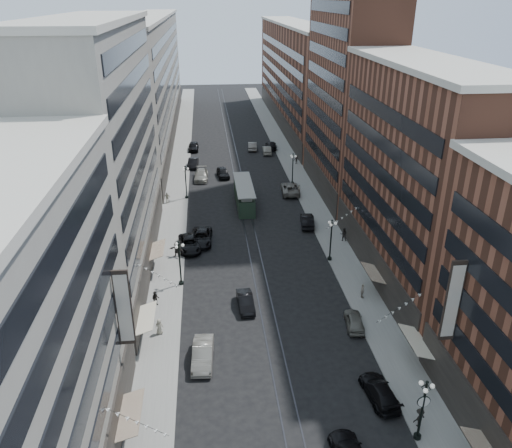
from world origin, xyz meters
name	(u,v)px	position (x,y,z in m)	size (l,w,h in m)	color
ground	(240,186)	(0.00, 60.00, 0.00)	(220.00, 220.00, 0.00)	black
sidewalk_west	(179,170)	(-11.00, 70.00, 0.07)	(4.00, 180.00, 0.15)	gray
sidewalk_east	(293,166)	(11.00, 70.00, 0.07)	(4.00, 180.00, 0.15)	gray
rail_west	(233,168)	(-0.70, 70.00, 0.01)	(0.12, 180.00, 0.02)	#2D2D33
rail_east	(240,168)	(0.70, 70.00, 0.01)	(0.12, 180.00, 0.02)	#2D2D33
building_west_near	(6,391)	(-17.00, 0.00, 11.00)	(8.00, 30.00, 22.00)	gray
building_west_mid	(105,158)	(-17.00, 33.00, 14.00)	(8.00, 36.00, 28.00)	gray
building_west_far	(153,80)	(-17.00, 96.00, 13.00)	(8.00, 90.00, 26.00)	gray
building_east_mid	(414,179)	(17.00, 28.00, 12.00)	(8.00, 30.00, 24.00)	brown
building_east_tower	(351,63)	(17.00, 56.00, 21.00)	(8.00, 26.00, 42.00)	brown
building_east_far	(294,76)	(17.00, 105.00, 12.00)	(8.00, 72.00, 24.00)	brown
lamppost_sw_far	(180,262)	(-9.20, 28.00, 3.10)	(1.03, 1.14, 5.52)	black
lamppost_sw_mid	(186,181)	(-9.20, 55.00, 3.10)	(1.03, 1.14, 5.52)	black
lamppost_se_near	(423,407)	(9.20, 4.00, 3.22)	(1.08, 1.14, 5.52)	black
lamppost_se_far	(331,239)	(9.20, 32.00, 3.10)	(1.03, 1.14, 5.52)	black
lamppost_se_mid	(293,168)	(9.20, 60.00, 3.10)	(1.03, 1.14, 5.52)	black
streetcar	(244,195)	(0.00, 51.77, 1.55)	(2.69, 12.17, 3.37)	#223626
car_1	(203,354)	(-6.80, 14.47, 0.85)	(1.79, 5.14, 1.69)	gray
car_2	(189,244)	(-8.40, 36.96, 0.79)	(2.62, 5.67, 1.58)	black
car_3	(380,391)	(7.72, 8.42, 0.74)	(2.07, 5.10, 1.48)	black
car_4	(354,321)	(8.40, 18.22, 0.72)	(1.69, 4.20, 1.43)	#636158
car_5	(246,302)	(-2.20, 22.69, 0.75)	(1.58, 4.52, 1.49)	black
pedestrian_1	(159,326)	(-10.98, 18.88, 0.99)	(0.82, 0.45, 1.67)	#9F9884
pedestrian_2	(156,298)	(-11.76, 23.95, 0.98)	(0.81, 0.44, 1.66)	black
pedestrian_3	(419,418)	(9.74, 5.12, 0.97)	(1.06, 0.44, 1.64)	black
pedestrian_4	(362,291)	(10.71, 23.14, 0.99)	(0.98, 0.45, 1.67)	#B0A392
car_7	(202,237)	(-6.80, 38.66, 0.81)	(2.70, 5.86, 1.63)	black
car_8	(201,175)	(-6.80, 64.22, 0.86)	(2.41, 5.93, 1.72)	gray
car_9	(193,146)	(-8.40, 83.07, 0.90)	(2.12, 5.26, 1.79)	black
car_10	(307,221)	(8.40, 42.55, 0.83)	(1.76, 5.05, 1.66)	black
car_11	(290,189)	(8.09, 55.71, 0.86)	(2.87, 6.21, 1.73)	slate
car_12	(271,145)	(8.40, 82.64, 0.80)	(2.24, 5.50, 1.60)	black
car_13	(223,173)	(-2.81, 65.16, 0.84)	(1.99, 4.94, 1.68)	black
car_14	(252,146)	(4.27, 82.33, 0.85)	(1.80, 5.15, 1.70)	slate
pedestrian_5	(176,249)	(-9.99, 34.88, 1.10)	(1.77, 0.51, 1.91)	black
pedestrian_6	(167,197)	(-12.22, 53.27, 1.02)	(1.02, 0.47, 1.75)	#9C9781
pedestrian_7	(344,234)	(12.32, 37.05, 1.09)	(0.91, 0.50, 1.88)	black
pedestrian_8	(299,189)	(9.50, 55.33, 0.92)	(0.56, 0.37, 1.53)	gray
pedestrian_9	(297,159)	(11.92, 71.12, 1.06)	(1.18, 0.49, 1.83)	black
car_extra_0	(267,150)	(7.02, 79.12, 0.79)	(1.68, 4.81, 1.58)	gray
car_extra_1	(193,163)	(-8.35, 71.67, 0.82)	(1.73, 4.97, 1.64)	black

